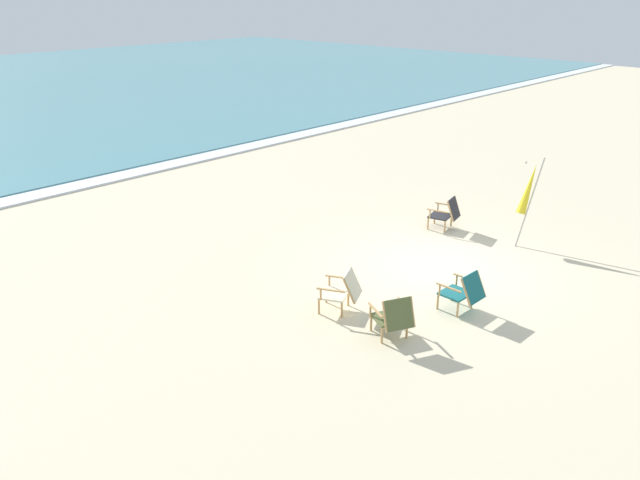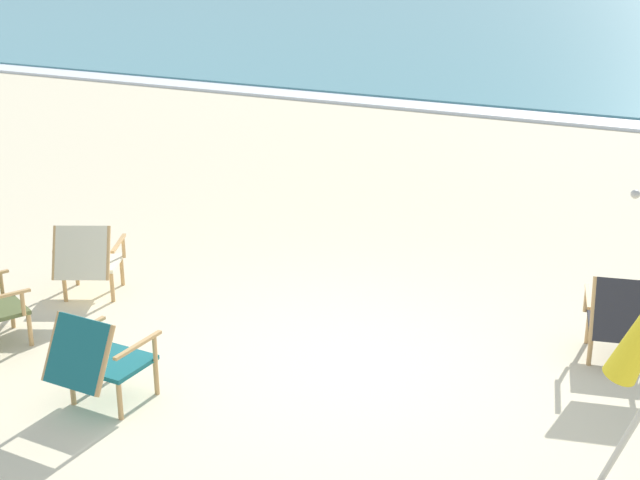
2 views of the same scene
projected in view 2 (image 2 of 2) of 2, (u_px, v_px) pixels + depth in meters
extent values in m
plane|color=beige|center=(346.00, 368.00, 7.44)|extent=(80.00, 80.00, 0.00)
cube|color=white|center=(598.00, 121.00, 16.82)|extent=(80.00, 1.10, 0.06)
cube|color=beige|center=(93.00, 263.00, 8.86)|extent=(0.68, 0.66, 0.04)
cube|color=beige|center=(81.00, 253.00, 8.46)|extent=(0.55, 0.44, 0.49)
cylinder|color=tan|center=(77.00, 270.00, 9.12)|extent=(0.04, 0.04, 0.32)
cylinder|color=tan|center=(122.00, 270.00, 9.12)|extent=(0.04, 0.04, 0.32)
cylinder|color=tan|center=(65.00, 286.00, 8.72)|extent=(0.04, 0.04, 0.32)
cylinder|color=tan|center=(112.00, 286.00, 8.71)|extent=(0.04, 0.04, 0.32)
cube|color=tan|center=(62.00, 243.00, 8.78)|extent=(0.27, 0.49, 0.02)
cylinder|color=tan|center=(68.00, 247.00, 8.99)|extent=(0.04, 0.04, 0.22)
cube|color=tan|center=(118.00, 243.00, 8.77)|extent=(0.27, 0.49, 0.02)
cylinder|color=tan|center=(124.00, 247.00, 8.98)|extent=(0.04, 0.04, 0.22)
cylinder|color=tan|center=(55.00, 253.00, 8.46)|extent=(0.15, 0.24, 0.49)
cylinder|color=tan|center=(108.00, 253.00, 8.45)|extent=(0.15, 0.24, 0.49)
cylinder|color=tan|center=(12.00, 311.00, 8.14)|extent=(0.04, 0.04, 0.32)
cylinder|color=tan|center=(30.00, 329.00, 7.79)|extent=(0.04, 0.04, 0.32)
cylinder|color=tan|center=(1.00, 284.00, 8.06)|extent=(0.04, 0.04, 0.22)
cylinder|color=tan|center=(23.00, 303.00, 7.64)|extent=(0.04, 0.04, 0.22)
cube|color=#196066|center=(113.00, 362.00, 6.84)|extent=(0.53, 0.49, 0.04)
cube|color=#196066|center=(78.00, 353.00, 6.47)|extent=(0.50, 0.28, 0.48)
cylinder|color=tan|center=(110.00, 363.00, 7.18)|extent=(0.04, 0.04, 0.32)
cylinder|color=tan|center=(156.00, 376.00, 6.97)|extent=(0.04, 0.04, 0.32)
cylinder|color=tan|center=(72.00, 386.00, 6.82)|extent=(0.04, 0.04, 0.32)
cylinder|color=tan|center=(120.00, 400.00, 6.61)|extent=(0.04, 0.04, 0.32)
cube|color=tan|center=(81.00, 330.00, 6.88)|extent=(0.05, 0.53, 0.02)
cylinder|color=tan|center=(99.00, 334.00, 7.07)|extent=(0.04, 0.04, 0.22)
cube|color=tan|center=(138.00, 345.00, 6.63)|extent=(0.05, 0.53, 0.02)
cylinder|color=tan|center=(155.00, 348.00, 6.82)|extent=(0.04, 0.04, 0.22)
cylinder|color=tan|center=(52.00, 346.00, 6.58)|extent=(0.05, 0.27, 0.48)
cylinder|color=tan|center=(105.00, 361.00, 6.36)|extent=(0.05, 0.27, 0.48)
cube|color=#28282D|center=(620.00, 322.00, 7.53)|extent=(0.62, 0.59, 0.04)
cube|color=#28282D|center=(626.00, 311.00, 7.15)|extent=(0.53, 0.32, 0.50)
cylinder|color=tan|center=(588.00, 326.00, 7.84)|extent=(0.04, 0.04, 0.32)
cylinder|color=tan|center=(590.00, 348.00, 7.44)|extent=(0.04, 0.04, 0.32)
cube|color=tan|center=(588.00, 296.00, 7.50)|extent=(0.16, 0.52, 0.02)
cylinder|color=tan|center=(586.00, 300.00, 7.71)|extent=(0.04, 0.04, 0.22)
cylinder|color=tan|center=(593.00, 308.00, 7.21)|extent=(0.09, 0.22, 0.50)
sphere|color=#B7B2A8|center=(635.00, 194.00, 5.27)|extent=(0.06, 0.06, 0.06)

